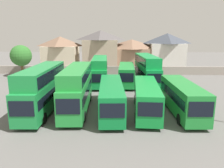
{
  "coord_description": "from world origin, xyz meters",
  "views": [
    {
      "loc": [
        0.91,
        -23.59,
        8.55
      ],
      "look_at": [
        0.0,
        3.0,
        2.52
      ],
      "focal_mm": 34.93,
      "sensor_mm": 36.0,
      "label": 1
    }
  ],
  "objects": [
    {
      "name": "bus_8",
      "position": [
        2.15,
        13.93,
        1.93
      ],
      "size": [
        2.83,
        10.4,
        3.39
      ],
      "rotation": [
        0.0,
        0.0,
        -1.6
      ],
      "color": "#188B35",
      "rests_on": "ground"
    },
    {
      "name": "bus_4",
      "position": [
        3.92,
        -0.31,
        1.88
      ],
      "size": [
        3.04,
        10.41,
        3.28
      ],
      "rotation": [
        0.0,
        0.0,
        -1.63
      ],
      "color": "#138A34",
      "rests_on": "ground"
    },
    {
      "name": "bus_7",
      "position": [
        -2.49,
        13.99,
        2.65
      ],
      "size": [
        3.12,
        11.02,
        4.68
      ],
      "rotation": [
        0.0,
        0.0,
        -1.51
      ],
      "color": "#148E3C",
      "rests_on": "ground"
    },
    {
      "name": "house_terrace_left",
      "position": [
        -14.55,
        33.48,
        4.16
      ],
      "size": [
        9.03,
        7.25,
        8.15
      ],
      "color": "beige",
      "rests_on": "ground"
    },
    {
      "name": "house_terrace_far_right",
      "position": [
        13.25,
        34.33,
        4.56
      ],
      "size": [
        9.12,
        7.25,
        8.94
      ],
      "color": "silver",
      "rests_on": "ground"
    },
    {
      "name": "bus_3",
      "position": [
        0.02,
        -0.11,
        1.87
      ],
      "size": [
        3.08,
        11.59,
        3.27
      ],
      "rotation": [
        0.0,
        0.0,
        -1.52
      ],
      "color": "#0F7A34",
      "rests_on": "ground"
    },
    {
      "name": "bus_5",
      "position": [
        7.83,
        -0.33,
        1.95
      ],
      "size": [
        2.83,
        10.43,
        3.41
      ],
      "rotation": [
        0.0,
        0.0,
        -1.54
      ],
      "color": "#1F8432",
      "rests_on": "ground"
    },
    {
      "name": "bus_2",
      "position": [
        -3.9,
        0.35,
        2.8
      ],
      "size": [
        2.98,
        11.46,
        4.98
      ],
      "rotation": [
        0.0,
        0.0,
        -1.52
      ],
      "color": "#228C37",
      "rests_on": "ground"
    },
    {
      "name": "bus_9",
      "position": [
        5.69,
        14.26,
        2.86
      ],
      "size": [
        3.37,
        12.12,
        5.07
      ],
      "rotation": [
        0.0,
        0.0,
        -1.5
      ],
      "color": "#108C3C",
      "rests_on": "ground"
    },
    {
      "name": "bus_6",
      "position": [
        -5.65,
        13.87,
        1.91
      ],
      "size": [
        3.08,
        11.25,
        3.33
      ],
      "rotation": [
        0.0,
        0.0,
        -1.63
      ],
      "color": "#238234",
      "rests_on": "ground"
    },
    {
      "name": "tree_left_of_lot",
      "position": [
        -19.46,
        20.91,
        4.32
      ],
      "size": [
        4.33,
        4.33,
        6.51
      ],
      "color": "brown",
      "rests_on": "ground"
    },
    {
      "name": "depot_boundary_wall",
      "position": [
        0.0,
        23.91,
        0.9
      ],
      "size": [
        56.0,
        0.5,
        1.8
      ],
      "primitive_type": "cube",
      "color": "gray",
      "rests_on": "ground"
    },
    {
      "name": "ground",
      "position": [
        0.0,
        18.0,
        0.0
      ],
      "size": [
        140.0,
        140.0,
        0.0
      ],
      "primitive_type": "plane",
      "color": "#605E5B"
    },
    {
      "name": "house_terrace_centre",
      "position": [
        -3.95,
        32.97,
        4.93
      ],
      "size": [
        9.06,
        6.91,
        9.67
      ],
      "color": "tan",
      "rests_on": "ground"
    },
    {
      "name": "bus_1",
      "position": [
        -7.72,
        -0.07,
        2.85
      ],
      "size": [
        2.85,
        11.69,
        5.06
      ],
      "rotation": [
        0.0,
        0.0,
        -1.54
      ],
      "color": "#1C863D",
      "rests_on": "ground"
    },
    {
      "name": "house_terrace_right",
      "position": [
        4.08,
        34.53,
        3.77
      ],
      "size": [
        11.49,
        7.21,
        7.38
      ],
      "color": "#9E7A60",
      "rests_on": "ground"
    }
  ]
}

